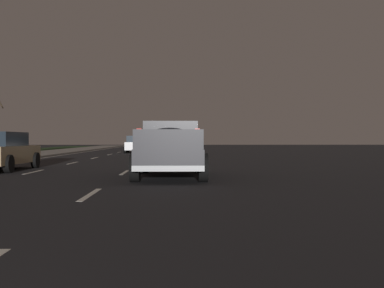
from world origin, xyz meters
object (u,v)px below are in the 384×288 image
(pickup_truck, at_px, (170,147))
(sedan_white, at_px, (136,144))
(sedan_silver, at_px, (176,145))
(sedan_tan, at_px, (0,151))

(pickup_truck, relative_size, sedan_white, 1.22)
(sedan_silver, relative_size, sedan_white, 0.99)
(sedan_silver, distance_m, sedan_white, 8.54)
(pickup_truck, bearing_deg, sedan_tan, 64.11)
(sedan_silver, xyz_separation_m, sedan_tan, (-15.52, 7.04, 0.00))
(pickup_truck, relative_size, sedan_silver, 1.23)
(sedan_silver, bearing_deg, pickup_truck, 179.51)
(sedan_silver, bearing_deg, sedan_white, 25.02)
(pickup_truck, relative_size, sedan_tan, 1.22)
(pickup_truck, distance_m, sedan_white, 26.82)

